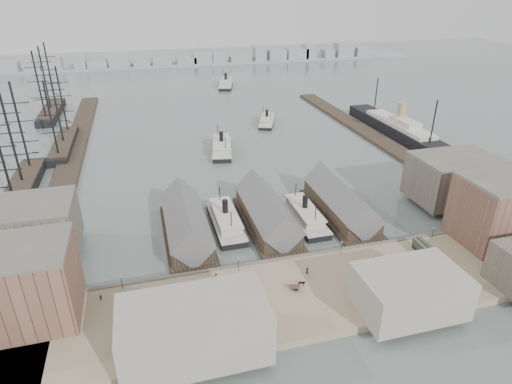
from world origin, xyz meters
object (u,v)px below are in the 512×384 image
object	(u,v)px
tram	(425,249)
horse_cart_left	(183,300)
ferry_docked_west	(226,220)
ocean_steamer	(399,129)
horse_cart_right	(382,290)
horse_cart_center	(299,285)

from	to	relation	value
tram	horse_cart_left	bearing A→B (deg)	-178.13
ferry_docked_west	ocean_steamer	xyz separation A→B (m)	(105.00, 66.70, 1.39)
tram	horse_cart_left	xyz separation A→B (m)	(-68.33, -2.28, -0.91)
horse_cart_right	ferry_docked_west	bearing A→B (deg)	25.99
ferry_docked_west	horse_cart_left	distance (m)	40.12
horse_cart_center	horse_cart_right	xyz separation A→B (m)	(19.23, -7.41, 0.02)
ocean_steamer	horse_cart_right	bearing A→B (deg)	-123.64
tram	horse_cart_center	bearing A→B (deg)	-173.77
ferry_docked_west	horse_cart_right	xyz separation A→B (m)	(30.39, -45.42, 0.44)
horse_cart_left	horse_cart_center	distance (m)	29.03
ocean_steamer	horse_cart_right	size ratio (longest dim) A/B	18.46
ferry_docked_west	tram	size ratio (longest dim) A/B	3.00
tram	horse_cart_left	size ratio (longest dim) A/B	1.97
horse_cart_left	horse_cart_right	bearing A→B (deg)	-91.72
tram	horse_cart_right	bearing A→B (deg)	-149.81
ferry_docked_west	horse_cart_left	world-z (taller)	ferry_docked_west
ferry_docked_west	horse_cart_center	size ratio (longest dim) A/B	5.82
ocean_steamer	horse_cart_left	xyz separation A→B (m)	(-122.80, -102.65, -0.95)
horse_cart_left	horse_cart_right	distance (m)	49.11
ocean_steamer	tram	bearing A→B (deg)	-118.48
horse_cart_center	horse_cart_right	world-z (taller)	horse_cart_right
ocean_steamer	horse_cart_right	xyz separation A→B (m)	(-74.61, -112.11, -0.96)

